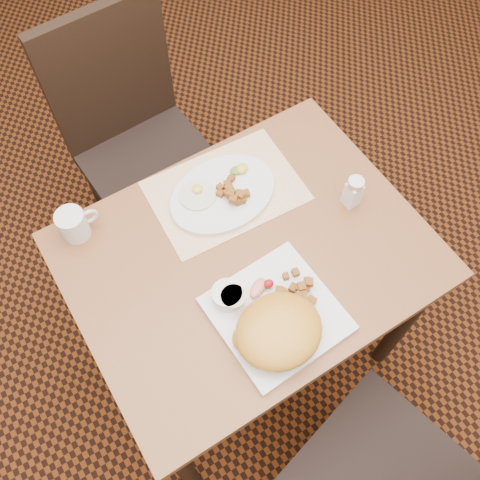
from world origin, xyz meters
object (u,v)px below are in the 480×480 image
(chair_far, at_px, (136,135))
(plate_square, at_px, (276,314))
(coffee_mug, at_px, (74,224))
(plate_oval, at_px, (223,194))
(salt_shaker, at_px, (353,192))
(table, at_px, (248,272))

(chair_far, relative_size, plate_square, 3.46)
(coffee_mug, bearing_deg, chair_far, 50.17)
(chair_far, bearing_deg, plate_square, 86.18)
(plate_square, xyz_separation_m, coffee_mug, (-0.31, 0.47, 0.03))
(plate_oval, bearing_deg, salt_shaker, -35.32)
(plate_square, bearing_deg, salt_shaker, 25.01)
(plate_square, distance_m, salt_shaker, 0.39)
(table, relative_size, plate_square, 3.21)
(chair_far, distance_m, plate_square, 0.88)
(salt_shaker, relative_size, coffee_mug, 0.93)
(table, distance_m, chair_far, 0.69)
(coffee_mug, bearing_deg, plate_square, -56.30)
(salt_shaker, xyz_separation_m, coffee_mug, (-0.66, 0.30, -0.01))
(plate_oval, xyz_separation_m, salt_shaker, (0.28, -0.20, 0.04))
(chair_far, bearing_deg, salt_shaker, 112.94)
(coffee_mug, bearing_deg, table, -40.04)
(plate_square, bearing_deg, plate_oval, 79.22)
(plate_oval, relative_size, coffee_mug, 2.84)
(table, height_order, chair_far, chair_far)
(plate_square, xyz_separation_m, plate_oval, (0.07, 0.36, 0.00))
(chair_far, relative_size, salt_shaker, 9.70)
(chair_far, xyz_separation_m, coffee_mug, (-0.32, -0.39, 0.25))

